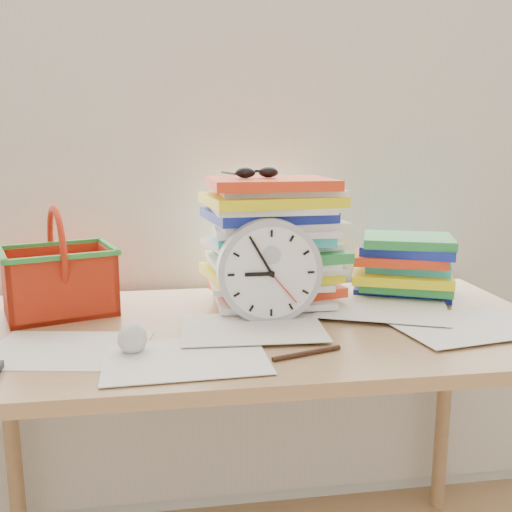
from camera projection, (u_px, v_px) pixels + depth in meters
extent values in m
cube|color=silver|center=(233.00, 77.00, 1.61)|extent=(4.00, 0.04, 2.70)
cube|color=silver|center=(234.00, 94.00, 1.60)|extent=(2.40, 0.01, 2.50)
cube|color=#9B7348|center=(254.00, 330.00, 1.34)|extent=(1.40, 0.70, 0.03)
cylinder|color=#9B7348|center=(11.00, 434.00, 1.61)|extent=(0.04, 0.04, 0.72)
cylinder|color=#9B7348|center=(444.00, 403.00, 1.80)|extent=(0.04, 0.04, 0.72)
cylinder|color=#AFB1BB|center=(269.00, 271.00, 1.33)|extent=(0.25, 0.05, 0.25)
sphere|color=silver|center=(132.00, 338.00, 1.15)|extent=(0.06, 0.06, 0.06)
cylinder|color=black|center=(307.00, 353.00, 1.14)|extent=(0.15, 0.06, 0.01)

